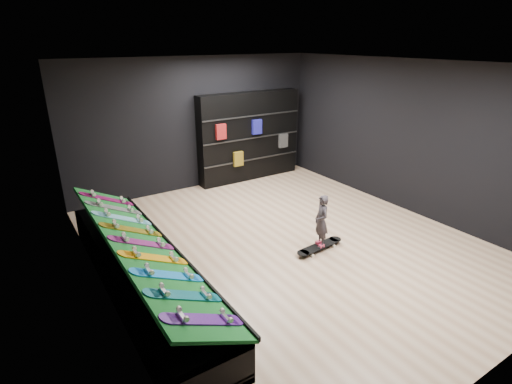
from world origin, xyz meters
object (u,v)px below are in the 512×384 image
back_shelving (249,136)px  child (321,231)px  floor_skateboard (320,248)px  display_rack (142,275)px

back_shelving → child: (-0.99, -3.82, -0.72)m
back_shelving → child: bearing=-104.6°
child → floor_skateboard: bearing=109.3°
back_shelving → display_rack: bearing=-139.4°
back_shelving → floor_skateboard: bearing=-104.6°
display_rack → back_shelving: (3.87, 3.32, 0.83)m
floor_skateboard → child: child is taller
display_rack → child: 2.92m
display_rack → back_shelving: bearing=40.6°
floor_skateboard → child: bearing=175.0°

